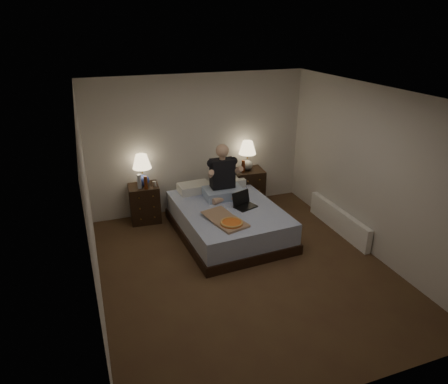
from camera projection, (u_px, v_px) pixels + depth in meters
name	position (u px, v px, depth m)	size (l,w,h in m)	color
floor	(245.00, 269.00, 5.79)	(4.00, 4.50, 0.00)	brown
ceiling	(249.00, 94.00, 4.80)	(4.00, 4.50, 0.00)	white
wall_back	(199.00, 144.00, 7.24)	(4.00, 2.50, 0.00)	silver
wall_front	(351.00, 288.00, 3.35)	(4.00, 2.50, 0.00)	silver
wall_left	(90.00, 212.00, 4.67)	(4.50, 2.50, 0.00)	silver
wall_right	(371.00, 172.00, 5.92)	(4.50, 2.50, 0.00)	silver
bed	(228.00, 220.00, 6.64)	(1.53, 2.04, 0.51)	#5870B0
nightstand_left	(145.00, 203.00, 7.08)	(0.51, 0.46, 0.67)	black
nightstand_right	(248.00, 187.00, 7.70)	(0.55, 0.49, 0.71)	black
lamp_left	(142.00, 170.00, 6.85)	(0.32, 0.32, 0.56)	#293D98
lamp_right	(247.00, 156.00, 7.44)	(0.32, 0.32, 0.56)	gray
water_bottle	(139.00, 181.00, 6.79)	(0.07, 0.07, 0.25)	#B3BBCA
soda_can	(154.00, 184.00, 6.88)	(0.07, 0.07, 0.10)	#B8B8B3
beer_bottle_left	(146.00, 183.00, 6.77)	(0.06, 0.06, 0.23)	#5F270D
beer_bottle_right	(243.00, 166.00, 7.40)	(0.06, 0.06, 0.23)	#55210C
person	(223.00, 172.00, 6.71)	(0.66, 0.52, 0.93)	black
laptop	(246.00, 201.00, 6.47)	(0.34, 0.28, 0.24)	black
pizza_box	(232.00, 223.00, 5.91)	(0.40, 0.76, 0.08)	#A17E60
radiator	(339.00, 220.00, 6.76)	(0.10, 1.60, 0.40)	white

